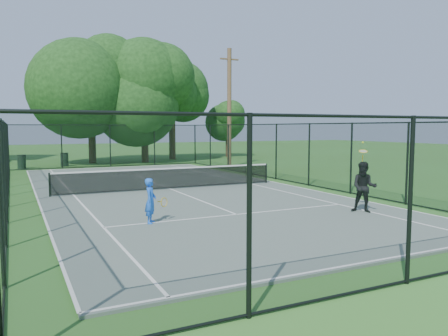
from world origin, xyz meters
name	(u,v)px	position (x,y,z in m)	size (l,w,h in m)	color
ground	(170,190)	(0.00, 0.00, 0.00)	(120.00, 120.00, 0.00)	#346121
tennis_court	(170,190)	(0.00, 0.00, 0.03)	(11.00, 24.00, 0.06)	slate
tennis_net	(170,177)	(0.00, 0.00, 0.58)	(10.08, 0.08, 0.95)	black
fence	(170,157)	(0.00, 0.00, 1.50)	(13.10, 26.10, 3.00)	black
tree_near_left	(91,86)	(-0.59, 17.01, 6.01)	(7.48, 7.48, 9.76)	#332114
tree_near_mid	(144,94)	(3.38, 16.05, 5.43)	(6.74, 6.74, 8.81)	#332114
tree_near_right	(172,98)	(6.43, 18.11, 5.32)	(6.06, 6.06, 8.36)	#332114
tree_far_right	(229,125)	(12.43, 19.05, 3.06)	(3.75, 3.75, 4.96)	#332114
trash_bin_left	(22,162)	(-5.73, 14.18, 0.48)	(0.58, 0.58, 0.95)	black
trash_bin_right	(64,159)	(-2.91, 14.83, 0.50)	(0.58, 0.58, 0.98)	black
utility_pole	(229,108)	(7.46, 9.00, 4.18)	(1.40, 0.30, 8.23)	#4C3823
player_blue	(151,201)	(-2.78, -6.41, 0.71)	(0.83, 0.56, 1.30)	blue
player_black	(364,187)	(3.88, -7.85, 0.88)	(1.08, 1.23, 2.26)	black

